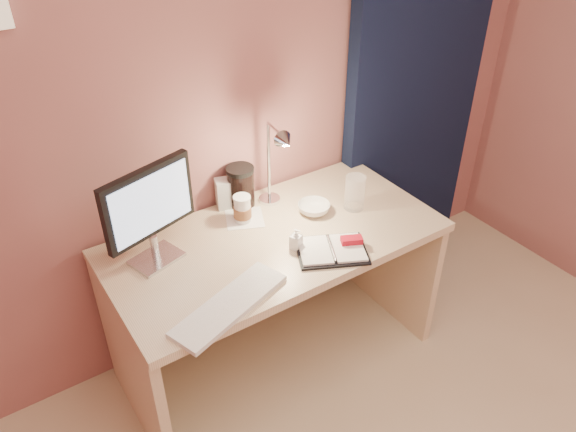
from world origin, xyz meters
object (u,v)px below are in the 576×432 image
clear_cup (355,193)px  dark_jar (241,188)px  keyboard (230,305)px  product_box (226,193)px  bowl (314,208)px  desk_lamp (284,159)px  monitor (148,208)px  coffee_cup (242,210)px  desk (267,269)px  planner (333,249)px  lotion_bottle (296,239)px

clear_cup → dark_jar: 0.51m
keyboard → product_box: 0.66m
bowl → dark_jar: (-0.23, 0.24, 0.06)m
dark_jar → product_box: dark_jar is taller
keyboard → clear_cup: bearing=-0.6°
bowl → dark_jar: 0.34m
dark_jar → desk_lamp: size_ratio=0.41×
monitor → clear_cup: monitor is taller
dark_jar → product_box: size_ratio=1.25×
desk_lamp → coffee_cup: bearing=178.8°
desk → desk_lamp: desk_lamp is taller
keyboard → coffee_cup: bearing=36.3°
desk → planner: bearing=-64.0°
keyboard → coffee_cup: size_ratio=3.80×
planner → desk_lamp: desk_lamp is taller
planner → clear_cup: 0.35m
planner → clear_cup: (0.27, 0.20, 0.07)m
desk → clear_cup: 0.52m
dark_jar → desk_lamp: bearing=-48.1°
monitor → keyboard: monitor is taller
product_box → desk_lamp: bearing=-25.0°
clear_cup → product_box: size_ratio=1.16×
desk → coffee_cup: (-0.06, 0.10, 0.28)m
keyboard → bowl: 0.68m
bowl → dark_jar: size_ratio=0.84×
keyboard → clear_cup: clear_cup is taller
bowl → product_box: product_box is taller
bowl → product_box: (-0.29, 0.26, 0.05)m
product_box → monitor: bearing=-139.4°
clear_cup → product_box: clear_cup is taller
bowl → planner: bearing=-110.1°
clear_cup → dark_jar: dark_jar is taller
desk → keyboard: (-0.36, -0.34, 0.24)m
planner → dark_jar: bearing=130.9°
bowl → lotion_bottle: lotion_bottle is taller
monitor → clear_cup: bearing=-25.6°
desk_lamp → product_box: bearing=146.0°
bowl → lotion_bottle: size_ratio=1.54×
coffee_cup → lotion_bottle: 0.30m
monitor → dark_jar: 0.53m
lotion_bottle → product_box: size_ratio=0.68×
monitor → product_box: monitor is taller
dark_jar → clear_cup: bearing=-36.7°
monitor → clear_cup: size_ratio=2.62×
monitor → bowl: size_ratio=2.90×
clear_cup → planner: bearing=-143.1°
desk → desk_lamp: bearing=25.7°
desk → product_box: bearing=103.0°
desk → monitor: 0.67m
desk → coffee_cup: 0.31m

